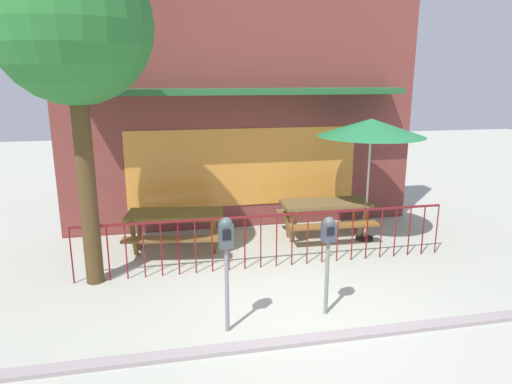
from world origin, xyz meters
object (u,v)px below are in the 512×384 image
picnic_table_left (175,221)px  patio_umbrella (371,128)px  picnic_table_right (325,209)px  street_tree (72,27)px  parking_meter_far (328,240)px  parking_meter_near (226,245)px

picnic_table_left → patio_umbrella: size_ratio=0.80×
picnic_table_right → street_tree: street_tree is taller
picnic_table_left → street_tree: street_tree is taller
picnic_table_left → parking_meter_far: bearing=-55.4°
street_tree → picnic_table_right: bearing=15.9°
picnic_table_left → street_tree: (-1.36, -1.12, 3.35)m
parking_meter_far → street_tree: 4.74m
picnic_table_left → picnic_table_right: bearing=2.8°
picnic_table_left → parking_meter_near: (0.55, -3.06, 0.61)m
picnic_table_left → picnic_table_right: size_ratio=1.08×
picnic_table_right → parking_meter_far: 3.26m
picnic_table_right → patio_umbrella: (0.77, -0.28, 1.69)m
patio_umbrella → parking_meter_far: size_ratio=1.72×
patio_umbrella → street_tree: size_ratio=0.48×
parking_meter_near → street_tree: size_ratio=0.30×
parking_meter_near → street_tree: street_tree is taller
picnic_table_left → street_tree: bearing=-140.6°
parking_meter_near → parking_meter_far: size_ratio=1.10×
patio_umbrella → street_tree: (-5.20, -0.99, 1.66)m
picnic_table_right → street_tree: bearing=-164.1°
parking_meter_near → patio_umbrella: bearing=41.6°
street_tree → patio_umbrella: bearing=10.7°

